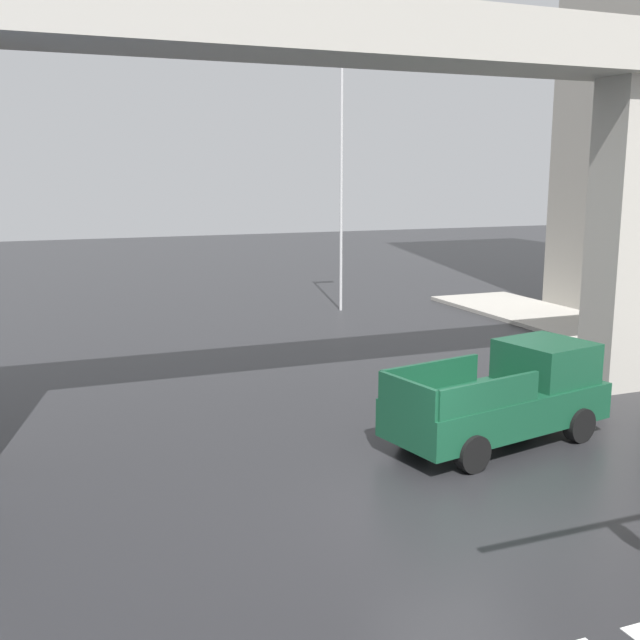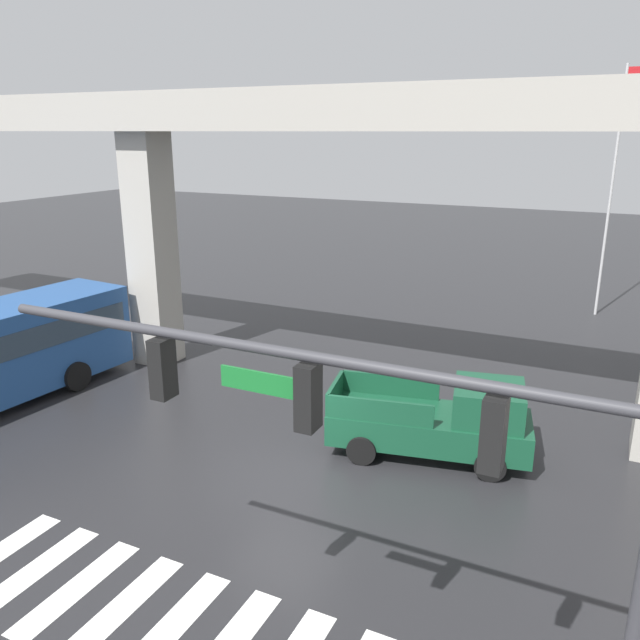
# 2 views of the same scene
# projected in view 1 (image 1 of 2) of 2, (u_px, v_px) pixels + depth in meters

# --- Properties ---
(ground_plane) EXTENTS (120.00, 120.00, 0.00)m
(ground_plane) POSITION_uv_depth(u_px,v_px,m) (456.00, 519.00, 12.83)
(ground_plane) COLOR #232326
(elevated_overpass) EXTENTS (53.25, 2.26, 9.33)m
(elevated_overpass) POSITION_uv_depth(u_px,v_px,m) (335.00, 67.00, 16.27)
(elevated_overpass) COLOR #ADA89E
(elevated_overpass) RESTS_ON ground
(pickup_truck) EXTENTS (5.37, 2.86, 2.08)m
(pickup_truck) POSITION_uv_depth(u_px,v_px,m) (508.00, 397.00, 16.41)
(pickup_truck) COLOR #14472D
(pickup_truck) RESTS_ON ground
(flagpole) EXTENTS (1.16, 0.12, 10.83)m
(flagpole) POSITION_uv_depth(u_px,v_px,m) (344.00, 161.00, 31.19)
(flagpole) COLOR silver
(flagpole) RESTS_ON ground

